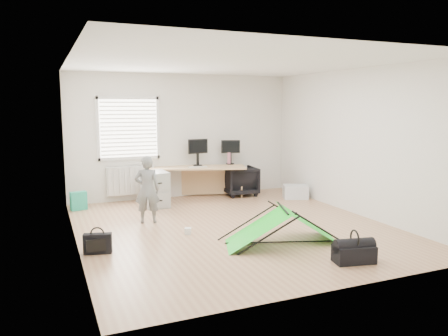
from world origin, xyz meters
name	(u,v)px	position (x,y,z in m)	size (l,w,h in m)	color
ground	(233,227)	(0.00, 0.00, 0.00)	(5.50, 5.50, 0.00)	tan
back_wall	(183,136)	(0.00, 2.75, 1.35)	(5.00, 0.02, 2.70)	silver
window	(129,128)	(-1.20, 2.71, 1.55)	(1.20, 0.06, 1.20)	silver
radiator	(131,180)	(-1.20, 2.67, 0.45)	(1.00, 0.12, 0.60)	silver
desk	(198,183)	(0.21, 2.37, 0.35)	(2.06, 0.66, 0.70)	tan
filing_cabinet	(155,189)	(-0.84, 2.00, 0.36)	(0.46, 0.61, 0.71)	#A1A5A7
monitor_left	(198,156)	(0.25, 2.51, 0.92)	(0.45, 0.10, 0.43)	black
monitor_right	(230,155)	(1.02, 2.48, 0.90)	(0.42, 0.09, 0.40)	black
keyboard	(198,167)	(0.17, 2.27, 0.71)	(0.40, 0.14, 0.02)	beige
thermos	(229,158)	(0.99, 2.47, 0.84)	(0.08, 0.08, 0.27)	#B4657B
office_chair	(240,181)	(1.20, 2.34, 0.33)	(0.70, 0.72, 0.66)	black
person	(147,190)	(-1.26, 0.83, 0.59)	(0.43, 0.28, 1.17)	slate
kite	(283,226)	(0.32, -1.07, 0.27)	(1.72, 0.76, 0.53)	#12C31B
storage_crate	(296,192)	(2.19, 1.56, 0.15)	(0.52, 0.37, 0.29)	silver
tote_bag	(79,201)	(-2.30, 2.26, 0.18)	(0.31, 0.13, 0.36)	#22A37F
laptop_bag	(98,244)	(-2.26, -0.49, 0.14)	(0.38, 0.11, 0.28)	black
white_box	(188,231)	(-0.83, -0.10, 0.05)	(0.10, 0.10, 0.10)	silver
duffel_bag	(354,254)	(0.77, -2.13, 0.11)	(0.52, 0.27, 0.23)	black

